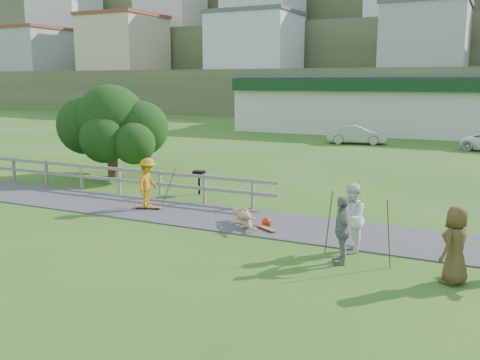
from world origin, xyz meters
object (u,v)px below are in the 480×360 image
at_px(skater_fallen, 245,217).
at_px(tree, 112,139).
at_px(bbq, 199,183).
at_px(spectator_a, 351,218).
at_px(car_silver, 357,134).
at_px(spectator_c, 456,245).
at_px(skater_rider, 148,186).
at_px(spectator_b, 342,230).

distance_m(skater_fallen, tree, 11.10).
height_order(tree, bbq, tree).
xyz_separation_m(spectator_a, car_silver, (-5.95, 24.95, -0.25)).
bearing_deg(car_silver, spectator_a, -179.43).
bearing_deg(spectator_a, spectator_c, 52.86).
bearing_deg(tree, skater_fallen, -29.46).
height_order(skater_rider, spectator_a, spectator_a).
distance_m(skater_rider, spectator_b, 8.14).
xyz_separation_m(skater_rider, spectator_b, (7.72, -2.58, -0.02)).
distance_m(skater_rider, tree, 7.35).
bearing_deg(skater_fallen, spectator_c, -61.03).
xyz_separation_m(spectator_a, tree, (-13.19, 6.40, 0.89)).
relative_size(skater_rider, tree, 0.33).
relative_size(car_silver, tree, 0.79).
bearing_deg(spectator_a, spectator_b, -11.94).
bearing_deg(tree, car_silver, 68.68).
xyz_separation_m(skater_fallen, spectator_b, (3.63, -1.98, 0.55)).
height_order(spectator_c, tree, tree).
distance_m(spectator_b, bbq, 9.36).
height_order(spectator_c, car_silver, spectator_c).
bearing_deg(car_silver, bbq, 163.03).
bearing_deg(spectator_b, skater_fallen, -141.12).
distance_m(tree, bbq, 6.17).
bearing_deg(bbq, tree, 157.53).
distance_m(spectator_a, spectator_b, 0.99).
bearing_deg(spectator_b, tree, -141.74).
bearing_deg(skater_rider, tree, 40.23).
bearing_deg(skater_rider, skater_fallen, -106.80).
bearing_deg(spectator_b, bbq, -149.90).
bearing_deg(skater_rider, spectator_c, -113.57).
xyz_separation_m(skater_fallen, tree, (-9.58, 5.41, 1.51)).
height_order(skater_fallen, spectator_b, spectator_b).
distance_m(skater_rider, spectator_a, 7.87).
distance_m(car_silver, bbq, 20.32).
bearing_deg(bbq, spectator_b, -43.34).
distance_m(skater_rider, bbq, 3.14).
bearing_deg(skater_fallen, spectator_b, -70.37).
relative_size(skater_fallen, spectator_c, 0.96).
height_order(car_silver, tree, tree).
height_order(spectator_b, bbq, spectator_b).
distance_m(skater_fallen, bbq, 5.30).
bearing_deg(bbq, car_silver, 79.91).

